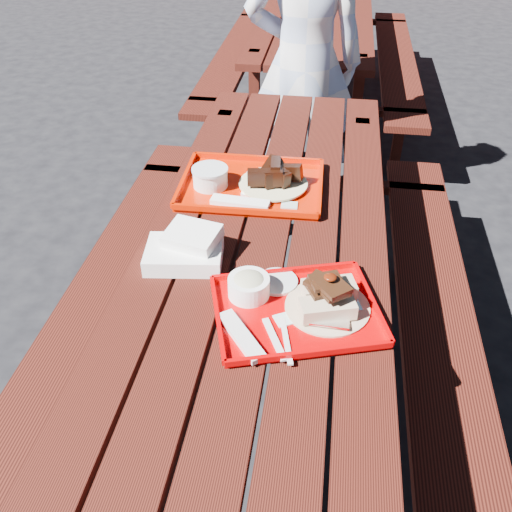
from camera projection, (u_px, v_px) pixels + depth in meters
The scene contains 7 objects.
ground at pixel (262, 404), 2.17m from camera, with size 60.00×60.00×0.00m, color black.
picnic_table_near at pixel (263, 293), 1.83m from camera, with size 1.41×2.40×0.75m.
picnic_table_far at pixel (316, 37), 4.04m from camera, with size 1.41×2.40×0.75m.
near_tray at pixel (295, 300), 1.47m from camera, with size 0.49×0.43×0.13m.
far_tray at pixel (249, 183), 1.96m from camera, with size 0.50×0.39×0.08m.
white_cloth at pixel (186, 249), 1.63m from camera, with size 0.23×0.20×0.09m.
person at pixel (304, 64), 2.83m from camera, with size 0.59×0.39×1.63m, color #A7B7DB.
Camera 1 is at (0.18, -1.38, 1.76)m, focal length 40.00 mm.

